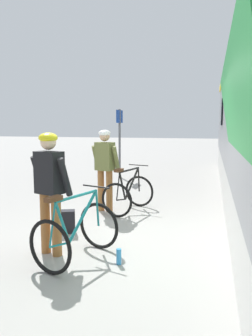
% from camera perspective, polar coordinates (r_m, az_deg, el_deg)
% --- Properties ---
extents(ground_plane, '(80.00, 80.00, 0.00)m').
position_cam_1_polar(ground_plane, '(5.44, -0.59, -12.48)').
color(ground_plane, '#A09E99').
extents(cyclist_near_in_olive, '(0.66, 0.42, 1.76)m').
position_cam_1_polar(cyclist_near_in_olive, '(6.95, -3.72, 0.88)').
color(cyclist_near_in_olive, '#935B2D').
rests_on(cyclist_near_in_olive, ground).
extents(cyclist_far_in_dark, '(0.66, 0.43, 1.76)m').
position_cam_1_polar(cyclist_far_in_dark, '(4.73, -13.26, -2.53)').
color(cyclist_far_in_dark, '#935B2D').
rests_on(cyclist_far_in_dark, ground).
extents(bicycle_near_black, '(0.95, 1.21, 0.99)m').
position_cam_1_polar(bicycle_near_black, '(7.00, 0.44, -4.48)').
color(bicycle_near_black, black).
rests_on(bicycle_near_black, ground).
extents(bicycle_far_teal, '(0.99, 1.23, 0.99)m').
position_cam_1_polar(bicycle_far_teal, '(4.60, -8.77, -11.10)').
color(bicycle_far_teal, black).
rests_on(bicycle_far_teal, ground).
extents(backpack_on_platform, '(0.33, 0.27, 0.40)m').
position_cam_1_polar(backpack_on_platform, '(5.79, -10.37, -9.27)').
color(backpack_on_platform, black).
rests_on(backpack_on_platform, ground).
extents(water_bottle_near_the_bikes, '(0.07, 0.07, 0.22)m').
position_cam_1_polar(water_bottle_near_the_bikes, '(4.52, -1.27, -15.31)').
color(water_bottle_near_the_bikes, '#338CCC').
rests_on(water_bottle_near_the_bikes, ground).
extents(platform_sign_post, '(0.08, 0.70, 2.40)m').
position_cam_1_polar(platform_sign_post, '(11.45, -1.14, 6.40)').
color(platform_sign_post, '#595B60').
rests_on(platform_sign_post, ground).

